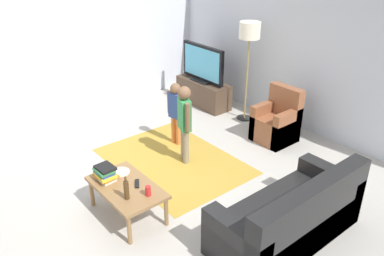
{
  "coord_description": "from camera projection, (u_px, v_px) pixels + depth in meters",
  "views": [
    {
      "loc": [
        3.88,
        -2.57,
        3.12
      ],
      "look_at": [
        0.0,
        0.6,
        0.65
      ],
      "focal_mm": 37.15,
      "sensor_mm": 36.0,
      "label": 1
    }
  ],
  "objects": [
    {
      "name": "couch",
      "position": [
        292.0,
        220.0,
        4.36
      ],
      "size": [
        0.8,
        1.8,
        0.86
      ],
      "color": "black",
      "rests_on": "ground"
    },
    {
      "name": "area_rug",
      "position": [
        173.0,
        161.0,
        6.03
      ],
      "size": [
        2.2,
        1.6,
        0.01
      ],
      "primitive_type": "cube",
      "color": "#B28C33",
      "rests_on": "ground"
    },
    {
      "name": "tv",
      "position": [
        203.0,
        64.0,
        7.64
      ],
      "size": [
        1.1,
        0.28,
        0.71
      ],
      "color": "black",
      "rests_on": "tv_stand"
    },
    {
      "name": "bottle",
      "position": [
        126.0,
        190.0,
        4.43
      ],
      "size": [
        0.06,
        0.06,
        0.29
      ],
      "color": "#4C3319",
      "rests_on": "coffee_table"
    },
    {
      "name": "armchair",
      "position": [
        277.0,
        123.0,
        6.54
      ],
      "size": [
        0.6,
        0.6,
        0.9
      ],
      "color": "brown",
      "rests_on": "ground"
    },
    {
      "name": "plate",
      "position": [
        121.0,
        172.0,
        4.97
      ],
      "size": [
        0.22,
        0.22,
        0.02
      ],
      "color": "white",
      "rests_on": "coffee_table"
    },
    {
      "name": "child_center",
      "position": [
        184.0,
        118.0,
        5.73
      ],
      "size": [
        0.38,
        0.23,
        1.2
      ],
      "color": "gray",
      "rests_on": "ground"
    },
    {
      "name": "wall_left",
      "position": [
        58.0,
        44.0,
        7.02
      ],
      "size": [
        0.12,
        6.0,
        2.7
      ],
      "primitive_type": "cube",
      "color": "silver",
      "rests_on": "ground"
    },
    {
      "name": "book_stack",
      "position": [
        105.0,
        173.0,
        4.79
      ],
      "size": [
        0.29,
        0.25,
        0.19
      ],
      "color": "white",
      "rests_on": "coffee_table"
    },
    {
      "name": "floor_lamp",
      "position": [
        249.0,
        36.0,
        6.74
      ],
      "size": [
        0.36,
        0.36,
        1.78
      ],
      "color": "#262626",
      "rests_on": "ground"
    },
    {
      "name": "ground",
      "position": [
        159.0,
        182.0,
        5.53
      ],
      "size": [
        7.8,
        7.8,
        0.0
      ],
      "primitive_type": "plane",
      "color": "#B2ADA3"
    },
    {
      "name": "wall_back",
      "position": [
        303.0,
        50.0,
        6.64
      ],
      "size": [
        6.0,
        0.12,
        2.7
      ],
      "primitive_type": "cube",
      "color": "silver",
      "rests_on": "ground"
    },
    {
      "name": "child_near_tv",
      "position": [
        176.0,
        108.0,
        6.27
      ],
      "size": [
        0.35,
        0.17,
        1.04
      ],
      "color": "orange",
      "rests_on": "ground"
    },
    {
      "name": "tv_remote",
      "position": [
        137.0,
        184.0,
        4.73
      ],
      "size": [
        0.17,
        0.13,
        0.02
      ],
      "primitive_type": "cube",
      "rotation": [
        0.0,
        0.0,
        -0.55
      ],
      "color": "black",
      "rests_on": "coffee_table"
    },
    {
      "name": "soda_can",
      "position": [
        148.0,
        191.0,
        4.51
      ],
      "size": [
        0.07,
        0.07,
        0.12
      ],
      "primitive_type": "cylinder",
      "color": "red",
      "rests_on": "coffee_table"
    },
    {
      "name": "tv_stand",
      "position": [
        203.0,
        93.0,
        7.92
      ],
      "size": [
        1.2,
        0.44,
        0.5
      ],
      "color": "#4C3828",
      "rests_on": "ground"
    },
    {
      "name": "coffee_table",
      "position": [
        127.0,
        189.0,
        4.73
      ],
      "size": [
        1.0,
        0.6,
        0.42
      ],
      "color": "olive",
      "rests_on": "ground"
    }
  ]
}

